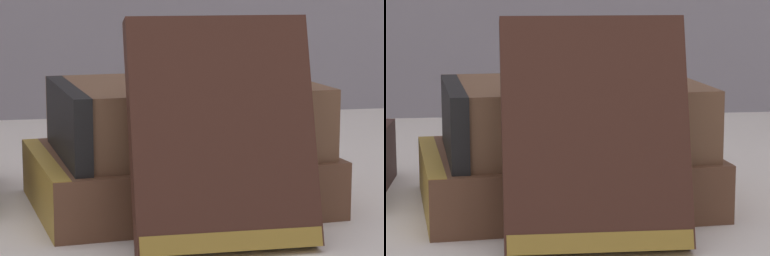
% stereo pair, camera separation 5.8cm
% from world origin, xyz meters
% --- Properties ---
extents(ground_plane, '(3.00, 3.00, 0.00)m').
position_xyz_m(ground_plane, '(0.00, 0.00, 0.00)').
color(ground_plane, silver).
extents(book_flat_bottom, '(0.22, 0.18, 0.04)m').
position_xyz_m(book_flat_bottom, '(0.00, 0.01, 0.02)').
color(book_flat_bottom, brown).
rests_on(book_flat_bottom, ground_plane).
extents(book_flat_top, '(0.19, 0.15, 0.05)m').
position_xyz_m(book_flat_top, '(0.01, 0.01, 0.07)').
color(book_flat_top, brown).
rests_on(book_flat_top, book_flat_bottom).
extents(book_leaning_front, '(0.11, 0.06, 0.14)m').
position_xyz_m(book_leaning_front, '(0.01, -0.10, 0.07)').
color(book_leaning_front, '#422319').
rests_on(book_leaning_front, ground_plane).
extents(pocket_watch, '(0.05, 0.05, 0.01)m').
position_xyz_m(pocket_watch, '(0.06, 0.02, 0.09)').
color(pocket_watch, silver).
rests_on(pocket_watch, book_flat_top).
extents(reading_glasses, '(0.09, 0.06, 0.00)m').
position_xyz_m(reading_glasses, '(-0.02, 0.14, 0.00)').
color(reading_glasses, black).
rests_on(reading_glasses, ground_plane).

